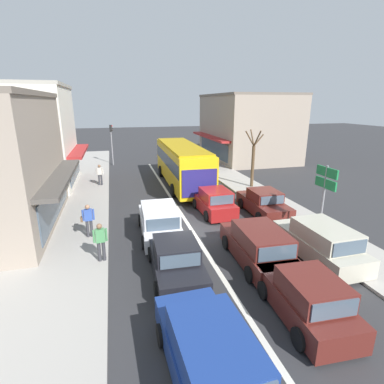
{
  "coord_description": "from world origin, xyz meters",
  "views": [
    {
      "loc": [
        -3.66,
        -13.95,
        6.38
      ],
      "look_at": [
        0.76,
        2.79,
        1.2
      ],
      "focal_mm": 28.0,
      "sensor_mm": 36.0,
      "label": 1
    }
  ],
  "objects_px": {
    "wagon_behind_bus_mid": "(258,246)",
    "directional_road_sign": "(325,184)",
    "wagon_behind_bus_near": "(159,222)",
    "traffic_light_downstreet": "(111,138)",
    "hatchback_queue_gap_filler": "(307,299)",
    "parked_wagon_kerb_front": "(320,242)",
    "city_bus": "(182,162)",
    "pedestrian_browsing_midblock": "(100,174)",
    "pedestrian_far_walker": "(100,240)",
    "parked_sedan_kerb_second": "(264,203)",
    "hatchback_adjacent_lane_lead": "(214,202)",
    "pedestrian_with_handbag_near": "(88,219)",
    "sedan_adjacent_lane_trail": "(176,260)",
    "street_tree_right": "(253,161)",
    "wagon_queue_far_back": "(210,357)"
  },
  "relations": [
    {
      "from": "wagon_behind_bus_mid",
      "to": "directional_road_sign",
      "type": "bearing_deg",
      "value": 19.7
    },
    {
      "from": "wagon_behind_bus_near",
      "to": "traffic_light_downstreet",
      "type": "height_order",
      "value": "traffic_light_downstreet"
    },
    {
      "from": "wagon_behind_bus_mid",
      "to": "hatchback_queue_gap_filler",
      "type": "xyz_separation_m",
      "value": [
        -0.14,
        -3.45,
        -0.04
      ]
    },
    {
      "from": "parked_wagon_kerb_front",
      "to": "directional_road_sign",
      "type": "bearing_deg",
      "value": 52.74
    },
    {
      "from": "city_bus",
      "to": "wagon_behind_bus_mid",
      "type": "xyz_separation_m",
      "value": [
        0.29,
        -12.69,
        -1.14
      ]
    },
    {
      "from": "pedestrian_browsing_midblock",
      "to": "pedestrian_far_walker",
      "type": "distance_m",
      "value": 12.33
    },
    {
      "from": "pedestrian_browsing_midblock",
      "to": "traffic_light_downstreet",
      "type": "bearing_deg",
      "value": 83.02
    },
    {
      "from": "parked_wagon_kerb_front",
      "to": "parked_sedan_kerb_second",
      "type": "distance_m",
      "value": 5.47
    },
    {
      "from": "hatchback_adjacent_lane_lead",
      "to": "parked_sedan_kerb_second",
      "type": "height_order",
      "value": "hatchback_adjacent_lane_lead"
    },
    {
      "from": "traffic_light_downstreet",
      "to": "pedestrian_browsing_midblock",
      "type": "xyz_separation_m",
      "value": [
        -1.06,
        -8.64,
        -1.79
      ]
    },
    {
      "from": "parked_wagon_kerb_front",
      "to": "parked_sedan_kerb_second",
      "type": "height_order",
      "value": "parked_wagon_kerb_front"
    },
    {
      "from": "traffic_light_downstreet",
      "to": "pedestrian_with_handbag_near",
      "type": "height_order",
      "value": "traffic_light_downstreet"
    },
    {
      "from": "city_bus",
      "to": "pedestrian_with_handbag_near",
      "type": "distance_m",
      "value": 10.84
    },
    {
      "from": "hatchback_adjacent_lane_lead",
      "to": "pedestrian_with_handbag_near",
      "type": "bearing_deg",
      "value": -165.54
    },
    {
      "from": "pedestrian_with_handbag_near",
      "to": "city_bus",
      "type": "bearing_deg",
      "value": 52.6
    },
    {
      "from": "sedan_adjacent_lane_trail",
      "to": "parked_wagon_kerb_front",
      "type": "xyz_separation_m",
      "value": [
        6.15,
        -0.25,
        0.08
      ]
    },
    {
      "from": "traffic_light_downstreet",
      "to": "street_tree_right",
      "type": "relative_size",
      "value": 0.93
    },
    {
      "from": "wagon_queue_far_back",
      "to": "traffic_light_downstreet",
      "type": "xyz_separation_m",
      "value": [
        -1.91,
        27.31,
        2.11
      ]
    },
    {
      "from": "traffic_light_downstreet",
      "to": "hatchback_adjacent_lane_lead",
      "type": "bearing_deg",
      "value": -71.18
    },
    {
      "from": "city_bus",
      "to": "hatchback_queue_gap_filler",
      "type": "height_order",
      "value": "city_bus"
    },
    {
      "from": "wagon_queue_far_back",
      "to": "traffic_light_downstreet",
      "type": "height_order",
      "value": "traffic_light_downstreet"
    },
    {
      "from": "wagon_behind_bus_mid",
      "to": "pedestrian_browsing_midblock",
      "type": "relative_size",
      "value": 2.8
    },
    {
      "from": "hatchback_queue_gap_filler",
      "to": "pedestrian_browsing_midblock",
      "type": "bearing_deg",
      "value": 110.46
    },
    {
      "from": "hatchback_queue_gap_filler",
      "to": "pedestrian_with_handbag_near",
      "type": "relative_size",
      "value": 2.32
    },
    {
      "from": "street_tree_right",
      "to": "wagon_behind_bus_near",
      "type": "bearing_deg",
      "value": -140.34
    },
    {
      "from": "hatchback_queue_gap_filler",
      "to": "traffic_light_downstreet",
      "type": "distance_m",
      "value": 26.62
    },
    {
      "from": "wagon_behind_bus_near",
      "to": "hatchback_queue_gap_filler",
      "type": "distance_m",
      "value": 7.87
    },
    {
      "from": "hatchback_adjacent_lane_lead",
      "to": "parked_sedan_kerb_second",
      "type": "distance_m",
      "value": 2.93
    },
    {
      "from": "wagon_behind_bus_mid",
      "to": "pedestrian_browsing_midblock",
      "type": "xyz_separation_m",
      "value": [
        -6.61,
        13.88,
        0.32
      ]
    },
    {
      "from": "sedan_adjacent_lane_trail",
      "to": "street_tree_right",
      "type": "bearing_deg",
      "value": 52.15
    },
    {
      "from": "traffic_light_downstreet",
      "to": "wagon_behind_bus_near",
      "type": "bearing_deg",
      "value": -83.82
    },
    {
      "from": "hatchback_queue_gap_filler",
      "to": "directional_road_sign",
      "type": "distance_m",
      "value": 6.75
    },
    {
      "from": "city_bus",
      "to": "hatchback_adjacent_lane_lead",
      "type": "bearing_deg",
      "value": -86.6
    },
    {
      "from": "directional_road_sign",
      "to": "traffic_light_downstreet",
      "type": "bearing_deg",
      "value": 114.48
    },
    {
      "from": "hatchback_queue_gap_filler",
      "to": "pedestrian_far_walker",
      "type": "distance_m",
      "value": 7.89
    },
    {
      "from": "wagon_queue_far_back",
      "to": "hatchback_queue_gap_filler",
      "type": "relative_size",
      "value": 1.21
    },
    {
      "from": "wagon_behind_bus_near",
      "to": "parked_sedan_kerb_second",
      "type": "relative_size",
      "value": 1.08
    },
    {
      "from": "wagon_behind_bus_mid",
      "to": "traffic_light_downstreet",
      "type": "relative_size",
      "value": 1.09
    },
    {
      "from": "wagon_behind_bus_mid",
      "to": "sedan_adjacent_lane_trail",
      "type": "xyz_separation_m",
      "value": [
        -3.47,
        -0.09,
        -0.08
      ]
    },
    {
      "from": "hatchback_adjacent_lane_lead",
      "to": "pedestrian_with_handbag_near",
      "type": "distance_m",
      "value": 7.21
    },
    {
      "from": "parked_sedan_kerb_second",
      "to": "hatchback_adjacent_lane_lead",
      "type": "bearing_deg",
      "value": 164.71
    },
    {
      "from": "parked_wagon_kerb_front",
      "to": "sedan_adjacent_lane_trail",
      "type": "bearing_deg",
      "value": 177.69
    },
    {
      "from": "directional_road_sign",
      "to": "wagon_behind_bus_near",
      "type": "bearing_deg",
      "value": 163.7
    },
    {
      "from": "wagon_behind_bus_mid",
      "to": "wagon_behind_bus_near",
      "type": "distance_m",
      "value": 5.06
    },
    {
      "from": "pedestrian_browsing_midblock",
      "to": "pedestrian_far_walker",
      "type": "height_order",
      "value": "same"
    },
    {
      "from": "sedan_adjacent_lane_trail",
      "to": "hatchback_adjacent_lane_lead",
      "type": "bearing_deg",
      "value": 59.12
    },
    {
      "from": "wagon_queue_far_back",
      "to": "directional_road_sign",
      "type": "distance_m",
      "value": 10.09
    },
    {
      "from": "wagon_behind_bus_near",
      "to": "directional_road_sign",
      "type": "bearing_deg",
      "value": -16.3
    },
    {
      "from": "hatchback_adjacent_lane_lead",
      "to": "street_tree_right",
      "type": "distance_m",
      "value": 6.72
    },
    {
      "from": "wagon_behind_bus_near",
      "to": "parked_wagon_kerb_front",
      "type": "bearing_deg",
      "value": -32.81
    }
  ]
}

